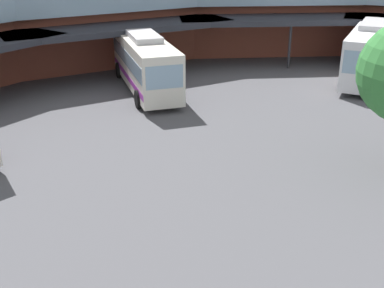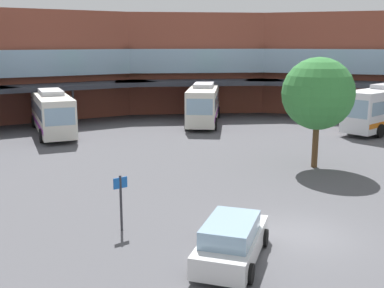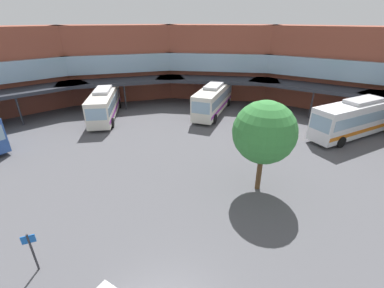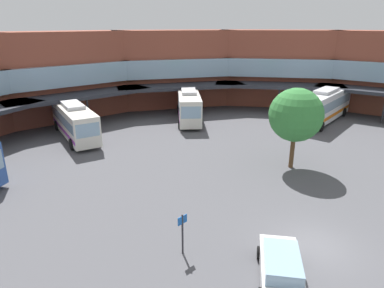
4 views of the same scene
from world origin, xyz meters
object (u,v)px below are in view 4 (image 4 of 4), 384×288
object	(u,v)px
parked_car	(281,268)
stop_sign_post	(182,230)
bus_3	(324,105)
plaza_tree	(296,115)
bus_5	(74,120)
bus_0	(189,105)

from	to	relation	value
parked_car	stop_sign_post	size ratio (longest dim) A/B	2.02
bus_3	parked_car	xyz separation A→B (m)	(-22.88, -18.70, -1.26)
stop_sign_post	plaza_tree	bearing A→B (deg)	25.08
bus_3	parked_car	world-z (taller)	bus_3
parked_car	stop_sign_post	distance (m)	5.01
plaza_tree	stop_sign_post	xyz separation A→B (m)	(-12.83, -6.01, -3.02)
bus_3	bus_5	size ratio (longest dim) A/B	1.13
bus_3	bus_0	bearing A→B (deg)	-53.76
bus_5	plaza_tree	size ratio (longest dim) A/B	1.62
bus_0	parked_car	distance (m)	28.25
bus_3	plaza_tree	size ratio (longest dim) A/B	1.83
parked_car	stop_sign_post	bearing A→B (deg)	74.64
bus_3	bus_5	world-z (taller)	bus_3
parked_car	stop_sign_post	world-z (taller)	stop_sign_post
bus_3	stop_sign_post	bearing A→B (deg)	5.94
plaza_tree	stop_sign_post	bearing A→B (deg)	-154.92
bus_0	plaza_tree	world-z (taller)	plaza_tree
bus_3	plaza_tree	bearing A→B (deg)	10.07
bus_0	stop_sign_post	bearing A→B (deg)	-3.48
bus_0	bus_5	world-z (taller)	bus_0
bus_3	plaza_tree	world-z (taller)	plaza_tree
bus_5	stop_sign_post	world-z (taller)	bus_5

